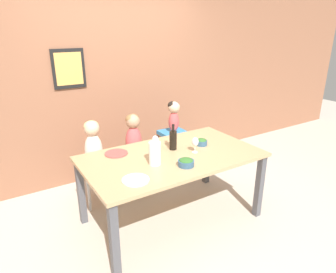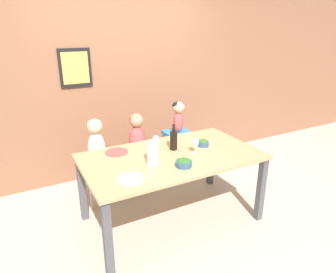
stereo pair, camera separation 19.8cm
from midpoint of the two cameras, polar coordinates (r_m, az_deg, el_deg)
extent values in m
plane|color=#BCB2A3|center=(3.50, 2.31, -15.30)|extent=(14.00, 14.00, 0.00)
cube|color=#8E5B42|center=(4.21, -7.53, 10.71)|extent=(10.00, 0.06, 2.70)
cube|color=black|center=(3.97, -15.86, 12.46)|extent=(0.39, 0.02, 0.48)
cube|color=gold|center=(3.96, -15.82, 12.44)|extent=(0.32, 0.00, 0.39)
cube|color=tan|center=(3.12, 2.50, -3.86)|extent=(1.83, 1.04, 0.03)
cube|color=#4C4C51|center=(2.66, -9.21, -18.77)|extent=(0.07, 0.07, 0.74)
cube|color=#4C4C51|center=(3.48, 18.87, -9.54)|extent=(0.07, 0.07, 0.74)
cube|color=#4C4C51|center=(3.40, -14.45, -9.71)|extent=(0.07, 0.07, 0.74)
cube|color=#4C4C51|center=(4.07, 9.56, -4.15)|extent=(0.07, 0.07, 0.74)
cylinder|color=silver|center=(3.66, -12.94, -10.16)|extent=(0.04, 0.04, 0.43)
cylinder|color=silver|center=(3.73, -8.51, -9.21)|extent=(0.04, 0.04, 0.43)
cylinder|color=silver|center=(3.91, -14.15, -8.15)|extent=(0.04, 0.04, 0.43)
cylinder|color=silver|center=(3.98, -9.99, -7.31)|extent=(0.04, 0.04, 0.43)
cube|color=tan|center=(3.71, -11.65, -5.43)|extent=(0.40, 0.41, 0.05)
cylinder|color=silver|center=(3.80, -5.38, -8.50)|extent=(0.04, 0.04, 0.43)
cylinder|color=silver|center=(3.90, -1.33, -7.55)|extent=(0.04, 0.04, 0.43)
cylinder|color=silver|center=(4.04, -7.04, -6.69)|extent=(0.04, 0.04, 0.43)
cylinder|color=silver|center=(4.14, -3.20, -5.85)|extent=(0.04, 0.04, 0.43)
cube|color=tan|center=(3.86, -4.33, -3.96)|extent=(0.40, 0.41, 0.05)
cylinder|color=silver|center=(4.01, 2.64, -5.00)|extent=(0.04, 0.04, 0.65)
cylinder|color=silver|center=(4.13, 5.66, -4.28)|extent=(0.04, 0.04, 0.65)
cylinder|color=silver|center=(4.21, 0.89, -3.72)|extent=(0.04, 0.04, 0.65)
cylinder|color=silver|center=(4.33, 3.82, -3.07)|extent=(0.04, 0.04, 0.65)
cube|color=teal|center=(4.04, 3.35, 0.54)|extent=(0.34, 0.35, 0.05)
ellipsoid|color=beige|center=(3.62, -11.90, -2.20)|extent=(0.21, 0.18, 0.40)
sphere|color=#D6AD89|center=(3.53, -12.21, 1.80)|extent=(0.17, 0.17, 0.17)
ellipsoid|color=#DBC684|center=(3.53, -12.29, 2.25)|extent=(0.17, 0.17, 0.12)
ellipsoid|color=#C64C4C|center=(3.78, -4.42, -0.83)|extent=(0.21, 0.18, 0.40)
sphere|color=tan|center=(3.69, -4.53, 3.03)|extent=(0.17, 0.17, 0.17)
ellipsoid|color=olive|center=(3.69, -4.61, 3.46)|extent=(0.17, 0.17, 0.12)
ellipsoid|color=#C64C4C|center=(3.98, 3.40, 2.78)|extent=(0.15, 0.13, 0.28)
sphere|color=#D6AD89|center=(3.93, 3.46, 5.55)|extent=(0.16, 0.16, 0.16)
ellipsoid|color=black|center=(3.93, 3.39, 5.92)|extent=(0.15, 0.15, 0.11)
cylinder|color=black|center=(3.22, 2.85, -0.80)|extent=(0.08, 0.08, 0.20)
cylinder|color=black|center=(3.17, 2.89, 1.60)|extent=(0.03, 0.03, 0.08)
cylinder|color=black|center=(3.16, 2.90, 2.12)|extent=(0.03, 0.03, 0.02)
cylinder|color=white|center=(2.87, -0.93, -3.19)|extent=(0.12, 0.12, 0.23)
cylinder|color=white|center=(3.18, 6.95, -3.12)|extent=(0.06, 0.06, 0.00)
cylinder|color=white|center=(3.17, 6.97, -2.52)|extent=(0.01, 0.01, 0.07)
ellipsoid|color=white|center=(3.14, 7.04, -1.15)|extent=(0.07, 0.07, 0.10)
cylinder|color=white|center=(3.24, -0.56, -2.55)|extent=(0.06, 0.06, 0.00)
cylinder|color=white|center=(3.22, -0.56, -1.97)|extent=(0.01, 0.01, 0.07)
ellipsoid|color=white|center=(3.19, -0.57, -0.61)|extent=(0.07, 0.07, 0.10)
cylinder|color=#335675|center=(2.87, 5.00, -5.20)|extent=(0.16, 0.16, 0.06)
ellipsoid|color=#336628|center=(2.86, 5.02, -4.68)|extent=(0.13, 0.13, 0.04)
cylinder|color=#335675|center=(3.37, 8.36, -1.35)|extent=(0.13, 0.13, 0.06)
ellipsoid|color=#336628|center=(3.36, 8.39, -0.90)|extent=(0.11, 0.11, 0.04)
cylinder|color=silver|center=(2.65, -4.89, -8.06)|extent=(0.24, 0.24, 0.01)
cylinder|color=#D14C47|center=(3.20, -8.01, -2.97)|extent=(0.24, 0.24, 0.01)
camera|label=1|loc=(0.10, -88.17, 0.67)|focal=32.00mm
camera|label=2|loc=(0.10, 91.83, -0.67)|focal=32.00mm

